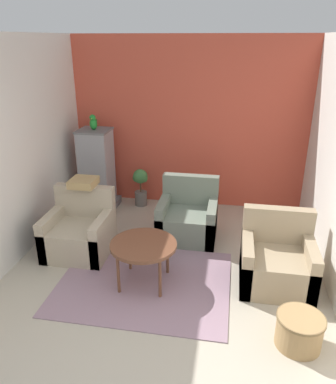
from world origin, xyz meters
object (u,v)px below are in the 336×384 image
(coffee_table, at_px, (143,247))
(armchair_middle, at_px, (188,219))
(parrot, at_px, (93,123))
(birdcage, at_px, (97,172))
(armchair_left, at_px, (80,233))
(armchair_right, at_px, (277,263))
(wicker_basket, at_px, (299,330))
(potted_plant, at_px, (140,184))

(coffee_table, relative_size, armchair_middle, 0.90)
(parrot, bearing_deg, coffee_table, -57.34)
(birdcage, bearing_deg, coffee_table, -57.32)
(armchair_left, distance_m, armchair_middle, 1.51)
(armchair_right, relative_size, parrot, 3.46)
(armchair_left, bearing_deg, wicker_basket, -24.83)
(coffee_table, distance_m, armchair_right, 1.53)
(armchair_right, distance_m, potted_plant, 2.80)
(armchair_middle, distance_m, birdcage, 1.79)
(armchair_right, xyz_separation_m, birdcage, (-2.74, 1.67, 0.36))
(potted_plant, bearing_deg, armchair_left, -104.71)
(birdcage, relative_size, parrot, 5.49)
(birdcage, bearing_deg, armchair_right, -31.35)
(coffee_table, height_order, birdcage, birdcage)
(armchair_middle, distance_m, parrot, 2.11)
(armchair_left, xyz_separation_m, potted_plant, (0.42, 1.62, 0.10))
(armchair_left, distance_m, armchair_right, 2.51)
(armchair_right, bearing_deg, parrot, 148.62)
(armchair_middle, relative_size, parrot, 3.46)
(coffee_table, relative_size, armchair_left, 0.90)
(armchair_left, bearing_deg, birdcage, 99.82)
(armchair_right, xyz_separation_m, potted_plant, (-2.07, 1.88, 0.10))
(coffee_table, height_order, wicker_basket, coffee_table)
(birdcage, bearing_deg, armchair_left, -80.18)
(armchair_right, xyz_separation_m, armchair_middle, (-1.14, 0.94, 0.00))
(potted_plant, xyz_separation_m, wicker_basket, (2.20, -2.83, -0.21))
(coffee_table, bearing_deg, wicker_basket, -22.76)
(armchair_middle, xyz_separation_m, birdcage, (-1.59, 0.73, 0.36))
(armchair_right, height_order, wicker_basket, armchair_right)
(armchair_left, bearing_deg, potted_plant, 75.29)
(coffee_table, height_order, armchair_middle, armchair_middle)
(potted_plant, bearing_deg, armchair_middle, -45.67)
(coffee_table, bearing_deg, armchair_middle, 73.49)
(armchair_left, height_order, armchair_right, same)
(armchair_right, bearing_deg, potted_plant, 137.68)
(armchair_left, relative_size, armchair_middle, 1.00)
(birdcage, distance_m, parrot, 0.81)
(armchair_right, xyz_separation_m, parrot, (-2.74, 1.67, 1.17))
(armchair_right, relative_size, wicker_basket, 1.91)
(parrot, bearing_deg, armchair_middle, -24.71)
(potted_plant, bearing_deg, birdcage, -161.89)
(birdcage, bearing_deg, parrot, 90.00)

